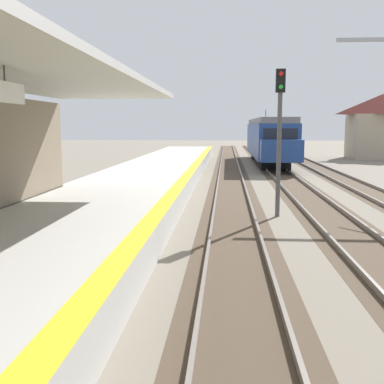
% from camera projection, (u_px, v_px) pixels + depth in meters
% --- Properties ---
extents(station_platform, '(5.00, 80.00, 0.91)m').
position_uv_depth(station_platform, '(95.00, 215.00, 14.85)').
color(station_platform, '#B7B5AD').
rests_on(station_platform, ground).
extents(track_pair_nearest_platform, '(2.34, 120.00, 0.16)m').
position_uv_depth(track_pair_nearest_platform, '(233.00, 208.00, 18.55)').
color(track_pair_nearest_platform, '#4C3D2D').
rests_on(track_pair_nearest_platform, ground).
extents(track_pair_middle, '(2.34, 120.00, 0.16)m').
position_uv_depth(track_pair_middle, '(321.00, 209.00, 18.30)').
color(track_pair_middle, '#4C3D2D').
rests_on(track_pair_middle, ground).
extents(approaching_train, '(2.93, 19.60, 4.76)m').
position_uv_depth(approaching_train, '(269.00, 138.00, 40.83)').
color(approaching_train, navy).
rests_on(approaching_train, ground).
extents(rail_signal_post, '(0.32, 0.34, 5.20)m').
position_uv_depth(rail_signal_post, '(279.00, 127.00, 16.61)').
color(rail_signal_post, '#4C4C4C').
rests_on(rail_signal_post, ground).
extents(distant_trackside_house, '(6.60, 5.28, 6.40)m').
position_uv_depth(distant_trackside_house, '(382.00, 125.00, 46.95)').
color(distant_trackside_house, tan).
rests_on(distant_trackside_house, ground).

